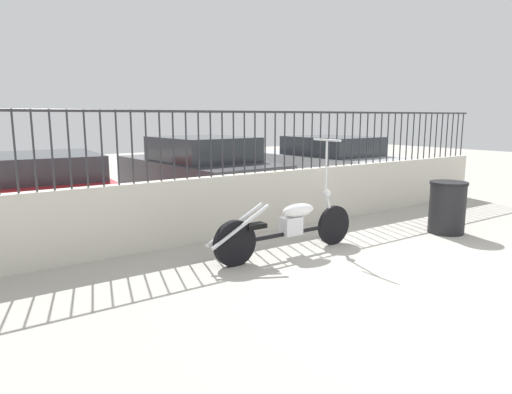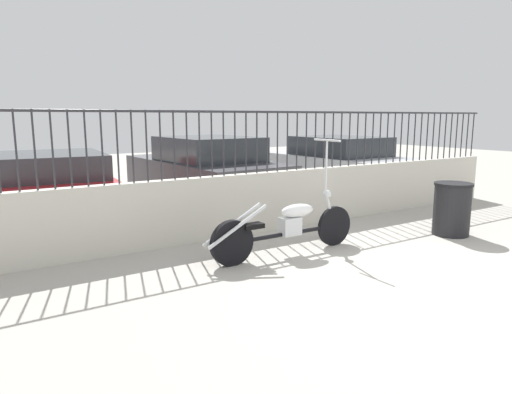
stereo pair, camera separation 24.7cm
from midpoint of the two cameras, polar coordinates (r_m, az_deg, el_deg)
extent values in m
plane|color=#ADA89E|center=(5.65, 22.77, -9.69)|extent=(40.00, 40.00, 0.00)
cube|color=beige|center=(7.63, 2.60, -0.22)|extent=(10.46, 0.18, 0.95)
cylinder|color=#2D2D33|center=(6.00, -28.97, 5.01)|extent=(0.02, 0.02, 0.97)
cylinder|color=#2D2D33|center=(6.02, -27.10, 5.17)|extent=(0.02, 0.02, 0.97)
cylinder|color=#2D2D33|center=(6.05, -25.25, 5.33)|extent=(0.02, 0.02, 0.97)
cylinder|color=#2D2D33|center=(6.09, -23.41, 5.49)|extent=(0.02, 0.02, 0.97)
cylinder|color=#2D2D33|center=(6.13, -21.60, 5.63)|extent=(0.02, 0.02, 0.97)
cylinder|color=#2D2D33|center=(6.18, -19.82, 5.77)|extent=(0.02, 0.02, 0.97)
cylinder|color=#2D2D33|center=(6.23, -18.06, 5.91)|extent=(0.02, 0.02, 0.97)
cylinder|color=#2D2D33|center=(6.29, -16.33, 6.03)|extent=(0.02, 0.02, 0.97)
cylinder|color=#2D2D33|center=(6.36, -14.64, 6.14)|extent=(0.02, 0.02, 0.97)
cylinder|color=#2D2D33|center=(6.43, -12.98, 6.25)|extent=(0.02, 0.02, 0.97)
cylinder|color=#2D2D33|center=(6.51, -11.36, 6.35)|extent=(0.02, 0.02, 0.97)
cylinder|color=#2D2D33|center=(6.59, -9.78, 6.45)|extent=(0.02, 0.02, 0.97)
cylinder|color=#2D2D33|center=(6.67, -8.24, 6.53)|extent=(0.02, 0.02, 0.97)
cylinder|color=#2D2D33|center=(6.76, -6.74, 6.61)|extent=(0.02, 0.02, 0.97)
cylinder|color=#2D2D33|center=(6.86, -5.27, 6.69)|extent=(0.02, 0.02, 0.97)
cylinder|color=#2D2D33|center=(6.96, -3.85, 6.75)|extent=(0.02, 0.02, 0.97)
cylinder|color=#2D2D33|center=(7.06, -2.47, 6.81)|extent=(0.02, 0.02, 0.97)
cylinder|color=#2D2D33|center=(7.17, -1.13, 6.87)|extent=(0.02, 0.02, 0.97)
cylinder|color=#2D2D33|center=(7.28, 0.17, 6.92)|extent=(0.02, 0.02, 0.97)
cylinder|color=#2D2D33|center=(7.40, 1.44, 6.96)|extent=(0.02, 0.02, 0.97)
cylinder|color=#2D2D33|center=(7.51, 2.66, 7.01)|extent=(0.02, 0.02, 0.97)
cylinder|color=#2D2D33|center=(7.64, 3.84, 7.04)|extent=(0.02, 0.02, 0.97)
cylinder|color=#2D2D33|center=(7.76, 4.99, 7.07)|extent=(0.02, 0.02, 0.97)
cylinder|color=#2D2D33|center=(7.89, 6.10, 7.10)|extent=(0.02, 0.02, 0.97)
cylinder|color=#2D2D33|center=(8.02, 7.18, 7.13)|extent=(0.02, 0.02, 0.97)
cylinder|color=#2D2D33|center=(8.15, 8.22, 7.15)|extent=(0.02, 0.02, 0.97)
cylinder|color=#2D2D33|center=(8.29, 9.22, 7.17)|extent=(0.02, 0.02, 0.97)
cylinder|color=#2D2D33|center=(8.43, 10.20, 7.19)|extent=(0.02, 0.02, 0.97)
cylinder|color=#2D2D33|center=(8.57, 11.14, 7.20)|extent=(0.02, 0.02, 0.97)
cylinder|color=#2D2D33|center=(8.71, 12.05, 7.21)|extent=(0.02, 0.02, 0.97)
cylinder|color=#2D2D33|center=(8.85, 12.93, 7.22)|extent=(0.02, 0.02, 0.97)
cylinder|color=#2D2D33|center=(9.00, 13.79, 7.23)|extent=(0.02, 0.02, 0.97)
cylinder|color=#2D2D33|center=(9.15, 14.61, 7.24)|extent=(0.02, 0.02, 0.97)
cylinder|color=#2D2D33|center=(9.30, 15.41, 7.24)|extent=(0.02, 0.02, 0.97)
cylinder|color=#2D2D33|center=(9.45, 16.19, 7.24)|extent=(0.02, 0.02, 0.97)
cylinder|color=#2D2D33|center=(9.61, 16.93, 7.24)|extent=(0.02, 0.02, 0.97)
cylinder|color=#2D2D33|center=(9.76, 17.66, 7.24)|extent=(0.02, 0.02, 0.97)
cylinder|color=#2D2D33|center=(9.92, 18.36, 7.24)|extent=(0.02, 0.02, 0.97)
cylinder|color=#2D2D33|center=(10.08, 19.04, 7.24)|extent=(0.02, 0.02, 0.97)
cylinder|color=#2D2D33|center=(10.24, 19.70, 7.24)|extent=(0.02, 0.02, 0.97)
cylinder|color=#2D2D33|center=(10.40, 20.34, 7.24)|extent=(0.02, 0.02, 0.97)
cylinder|color=#2D2D33|center=(10.56, 20.96, 7.23)|extent=(0.02, 0.02, 0.97)
cylinder|color=#2D2D33|center=(10.72, 21.56, 7.23)|extent=(0.02, 0.02, 0.97)
cylinder|color=#2D2D33|center=(10.89, 22.14, 7.22)|extent=(0.02, 0.02, 0.97)
cylinder|color=#2D2D33|center=(11.05, 22.71, 7.21)|extent=(0.02, 0.02, 0.97)
cylinder|color=#2D2D33|center=(11.22, 23.26, 7.21)|extent=(0.02, 0.02, 0.97)
cylinder|color=#2D2D33|center=(11.39, 23.79, 7.20)|extent=(0.02, 0.02, 0.97)
cylinder|color=#2D2D33|center=(7.50, 2.69, 10.56)|extent=(10.46, 0.04, 0.04)
cylinder|color=black|center=(6.67, 8.65, -3.51)|extent=(0.57, 0.06, 0.57)
cylinder|color=black|center=(5.68, -3.92, -5.81)|extent=(0.58, 0.09, 0.58)
cylinder|color=black|center=(6.13, 2.88, -4.59)|extent=(1.55, 0.06, 0.06)
cube|color=silver|center=(6.14, 3.26, -3.62)|extent=(0.28, 0.18, 0.24)
ellipsoid|color=white|center=(6.17, 4.16, -1.66)|extent=(0.52, 0.20, 0.18)
cube|color=black|center=(5.78, -1.38, -3.64)|extent=(0.28, 0.16, 0.06)
cylinder|color=silver|center=(6.55, 8.13, -1.49)|extent=(0.22, 0.04, 0.51)
sphere|color=silver|center=(6.47, 7.79, 0.44)|extent=(0.11, 0.11, 0.11)
cylinder|color=silver|center=(6.40, 7.67, 3.81)|extent=(0.03, 0.03, 0.73)
cylinder|color=silver|center=(6.37, 7.75, 7.07)|extent=(0.03, 0.52, 0.03)
cylinder|color=silver|center=(5.59, -3.14, -3.72)|extent=(0.84, 0.05, 0.47)
cylinder|color=silver|center=(5.70, -3.88, -3.45)|extent=(0.84, 0.05, 0.47)
cylinder|color=black|center=(7.79, 21.95, -1.37)|extent=(0.55, 0.55, 0.78)
cylinder|color=black|center=(7.72, 22.15, 1.63)|extent=(0.58, 0.58, 0.04)
cylinder|color=black|center=(10.05, -21.36, 0.69)|extent=(0.16, 0.65, 0.64)
cylinder|color=black|center=(7.57, -18.09, -2.00)|extent=(0.16, 0.65, 0.64)
cube|color=#AD191E|center=(8.66, -25.47, 0.41)|extent=(2.08, 4.26, 0.58)
cube|color=#2D3338|center=(8.39, -25.59, 3.53)|extent=(1.74, 2.10, 0.40)
cylinder|color=black|center=(10.82, -15.58, 1.62)|extent=(0.15, 0.65, 0.64)
cylinder|color=black|center=(11.60, -7.46, 2.46)|extent=(0.15, 0.65, 0.64)
cylinder|color=black|center=(8.46, -8.65, -0.38)|extent=(0.15, 0.65, 0.64)
cylinder|color=black|center=(9.44, 0.76, 0.82)|extent=(0.15, 0.65, 0.64)
cube|color=#38383D|center=(9.99, -8.00, 2.70)|extent=(2.12, 4.37, 0.67)
cube|color=#2D3338|center=(9.75, -7.45, 5.99)|extent=(1.81, 2.14, 0.50)
cylinder|color=black|center=(11.91, 0.67, 2.74)|extent=(0.13, 0.64, 0.64)
cylinder|color=black|center=(13.03, 6.75, 3.30)|extent=(0.13, 0.64, 0.64)
cylinder|color=black|center=(10.01, 9.71, 1.19)|extent=(0.13, 0.64, 0.64)
cylinder|color=black|center=(11.32, 15.79, 1.97)|extent=(0.13, 0.64, 0.64)
cube|color=#B7BABF|center=(11.48, 8.07, 3.63)|extent=(1.98, 4.23, 0.66)
cube|color=#2D3338|center=(11.29, 8.88, 6.34)|extent=(1.73, 2.06, 0.45)
camera|label=1|loc=(0.12, -91.09, -0.19)|focal=32.00mm
camera|label=2|loc=(0.12, 88.91, 0.19)|focal=32.00mm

